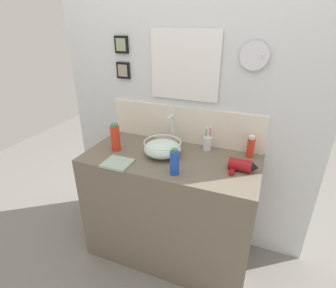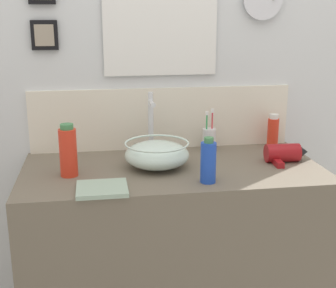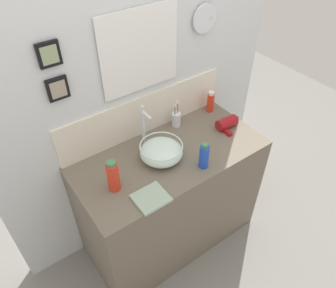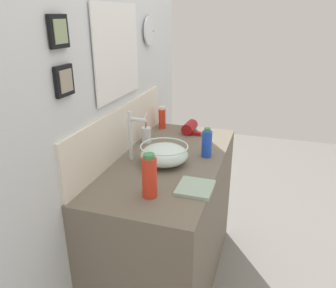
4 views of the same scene
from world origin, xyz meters
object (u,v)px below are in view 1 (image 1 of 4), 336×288
Objects in this scene: spray_bottle at (251,147)px; hand_towel at (118,163)px; hair_drier at (242,166)px; lotion_bottle at (115,138)px; faucet at (172,126)px; soap_dispenser at (175,162)px; glass_bowl_sink at (162,148)px; toothbrush_cup at (207,143)px.

spray_bottle is 0.88× the size of hand_towel.
hair_drier is 0.91× the size of lotion_bottle.
soap_dispenser is (0.17, -0.39, -0.08)m from faucet.
glass_bowl_sink is at bearing 179.06° from hair_drier.
glass_bowl_sink is 0.26m from soap_dispenser.
toothbrush_cup is 0.31m from spray_bottle.
hand_towel is at bearing -134.94° from glass_bowl_sink.
glass_bowl_sink is at bearing -90.00° from faucet.
lotion_bottle is 1.14× the size of hand_towel.
spray_bottle is 0.77× the size of lotion_bottle.
lotion_bottle is at bearing 123.74° from hand_towel.
soap_dispenser reaches higher than spray_bottle.
toothbrush_cup is 0.43m from soap_dispenser.
toothbrush_cup is 0.68m from lotion_bottle.
faucet reaches higher than glass_bowl_sink.
faucet is at bearing -178.07° from spray_bottle.
hand_towel is (-0.23, -0.23, -0.05)m from glass_bowl_sink.
glass_bowl_sink is at bearing -142.11° from toothbrush_cup.
toothbrush_cup is 0.93× the size of lotion_bottle.
lotion_bottle reaches higher than soap_dispenser.
faucet reaches higher than lotion_bottle.
faucet is 0.43m from soap_dispenser.
hair_drier is (0.55, -0.01, -0.02)m from glass_bowl_sink.
toothbrush_cup reaches higher than glass_bowl_sink.
lotion_bottle is (-0.93, -0.25, 0.02)m from spray_bottle.
faucet is at bearing 90.00° from glass_bowl_sink.
lotion_bottle is at bearing -157.48° from toothbrush_cup.
soap_dispenser is 0.84× the size of lotion_bottle.
soap_dispenser is at bearing -153.44° from hair_drier.
glass_bowl_sink is 0.61m from spray_bottle.
toothbrush_cup is at bearing 75.66° from soap_dispenser.
glass_bowl_sink is at bearing -160.25° from spray_bottle.
faucet is at bearing 33.74° from lotion_bottle.
glass_bowl_sink is 1.27× the size of lotion_bottle.
hair_drier is 0.43m from soap_dispenser.
lotion_bottle is at bearing -177.59° from hair_drier.
toothbrush_cup is at bearing 22.52° from lotion_bottle.
faucet is 0.43m from lotion_bottle.
faucet reaches higher than toothbrush_cup.
lotion_bottle is at bearing -146.26° from faucet.
hair_drier is 0.91m from lotion_bottle.
hair_drier is 0.81m from hand_towel.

